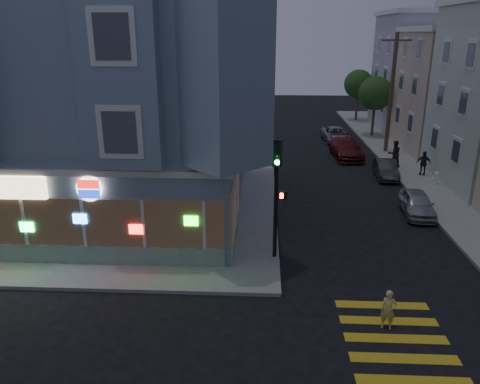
# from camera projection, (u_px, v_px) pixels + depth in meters

# --- Properties ---
(ground) EXTENTS (120.00, 120.00, 0.00)m
(ground) POSITION_uv_depth(u_px,v_px,m) (191.00, 328.00, 15.17)
(ground) COLOR black
(ground) RESTS_ON ground
(sidewalk_nw) EXTENTS (33.00, 42.00, 0.15)m
(sidewalk_nw) POSITION_uv_depth(u_px,v_px,m) (67.00, 151.00, 37.53)
(sidewalk_nw) COLOR gray
(sidewalk_nw) RESTS_ON ground
(corner_building) EXTENTS (14.60, 14.60, 11.40)m
(corner_building) POSITION_uv_depth(u_px,v_px,m) (103.00, 100.00, 23.96)
(corner_building) COLOR gray
(corner_building) RESTS_ON sidewalk_nw
(row_house_d) EXTENTS (12.00, 8.60, 10.50)m
(row_house_d) POSITION_uv_depth(u_px,v_px,m) (445.00, 73.00, 44.63)
(row_house_d) COLOR #ADA6B6
(row_house_d) RESTS_ON sidewalk_ne
(utility_pole) EXTENTS (2.20, 0.30, 9.00)m
(utility_pole) POSITION_uv_depth(u_px,v_px,m) (391.00, 92.00, 35.73)
(utility_pole) COLOR #4C3826
(utility_pole) RESTS_ON sidewalk_ne
(street_tree_near) EXTENTS (3.00, 3.00, 5.30)m
(street_tree_near) POSITION_uv_depth(u_px,v_px,m) (375.00, 93.00, 41.67)
(street_tree_near) COLOR #4C3826
(street_tree_near) RESTS_ON sidewalk_ne
(street_tree_far) EXTENTS (3.00, 3.00, 5.30)m
(street_tree_far) POSITION_uv_depth(u_px,v_px,m) (359.00, 84.00, 49.23)
(street_tree_far) COLOR #4C3826
(street_tree_far) RESTS_ON sidewalk_ne
(running_child) EXTENTS (0.54, 0.41, 1.33)m
(running_child) POSITION_uv_depth(u_px,v_px,m) (388.00, 310.00, 14.97)
(running_child) COLOR #CDC469
(running_child) RESTS_ON ground
(pedestrian_a) EXTENTS (0.98, 0.80, 1.86)m
(pedestrian_a) POSITION_uv_depth(u_px,v_px,m) (394.00, 154.00, 32.56)
(pedestrian_a) COLOR black
(pedestrian_a) RESTS_ON sidewalk_ne
(pedestrian_b) EXTENTS (0.98, 0.52, 1.60)m
(pedestrian_b) POSITION_uv_depth(u_px,v_px,m) (424.00, 163.00, 30.67)
(pedestrian_b) COLOR #232128
(pedestrian_b) RESTS_ON sidewalk_ne
(parked_car_a) EXTENTS (1.75, 3.73, 1.23)m
(parked_car_a) POSITION_uv_depth(u_px,v_px,m) (417.00, 204.00, 24.40)
(parked_car_a) COLOR #A3A6AB
(parked_car_a) RESTS_ON ground
(parked_car_b) EXTENTS (1.47, 3.61, 1.17)m
(parked_car_b) POSITION_uv_depth(u_px,v_px,m) (386.00, 169.00, 30.67)
(parked_car_b) COLOR #333638
(parked_car_b) RESTS_ON ground
(parked_car_c) EXTENTS (2.24, 4.99, 1.42)m
(parked_car_c) POSITION_uv_depth(u_px,v_px,m) (346.00, 148.00, 35.63)
(parked_car_c) COLOR maroon
(parked_car_c) RESTS_ON ground
(parked_car_d) EXTENTS (2.31, 4.50, 1.22)m
(parked_car_d) POSITION_uv_depth(u_px,v_px,m) (336.00, 134.00, 41.06)
(parked_car_d) COLOR #93979D
(parked_car_d) RESTS_ON ground
(traffic_signal) EXTENTS (0.65, 0.57, 5.09)m
(traffic_signal) POSITION_uv_depth(u_px,v_px,m) (277.00, 179.00, 18.48)
(traffic_signal) COLOR black
(traffic_signal) RESTS_ON sidewalk_nw
(fire_hydrant) EXTENTS (0.47, 0.27, 0.81)m
(fire_hydrant) POSITION_uv_depth(u_px,v_px,m) (436.00, 178.00, 28.93)
(fire_hydrant) COLOR white
(fire_hydrant) RESTS_ON sidewalk_ne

